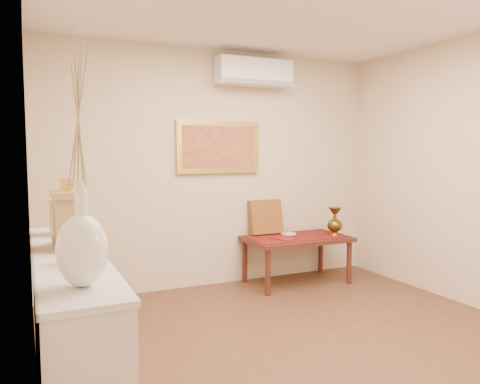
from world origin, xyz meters
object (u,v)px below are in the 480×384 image
display_ledge (70,337)px  mantel_clock (67,218)px  white_vase (79,154)px  low_table (297,242)px  brass_urn_tall (335,218)px  wooden_chest (62,216)px

display_ledge → mantel_clock: 0.69m
white_vase → low_table: size_ratio=0.94×
display_ledge → low_table: size_ratio=1.68×
display_ledge → mantel_clock: bearing=84.2°
brass_urn_tall → mantel_clock: mantel_clock is taller
display_ledge → mantel_clock: mantel_clock is taller
mantel_clock → low_table: (2.66, 1.71, -0.67)m
white_vase → brass_urn_tall: (3.12, 2.48, -0.78)m
white_vase → mantel_clock: size_ratio=2.74×
brass_urn_tall → display_ledge: bearing=-150.7°
white_vase → wooden_chest: white_vase is taller
mantel_clock → wooden_chest: size_ratio=1.68×
brass_urn_tall → mantel_clock: 3.51m
brass_urn_tall → low_table: (-0.45, 0.13, -0.28)m
white_vase → brass_urn_tall: white_vase is taller
display_ledge → mantel_clock: size_ratio=4.93×
display_ledge → low_table: bearing=35.1°
white_vase → display_ledge: size_ratio=0.56×
brass_urn_tall → mantel_clock: (-3.10, -1.58, 0.39)m
white_vase → low_table: white_vase is taller
white_vase → low_table: bearing=44.3°
wooden_chest → mantel_clock: bearing=-90.5°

